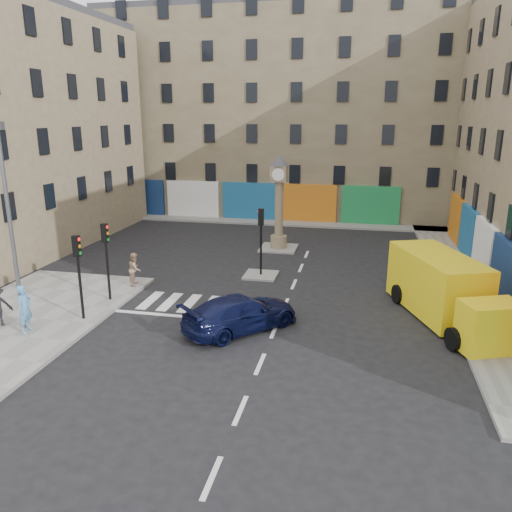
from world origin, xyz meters
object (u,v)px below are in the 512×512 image
(clock_pillar, at_px, (279,196))
(pedestrian_blue, at_px, (25,309))
(traffic_light_left_far, at_px, (106,249))
(lamp_post, at_px, (9,218))
(navy_sedan, at_px, (241,313))
(yellow_van, at_px, (445,290))
(pedestrian_tan, at_px, (135,269))
(traffic_light_left_near, at_px, (78,264))
(traffic_light_island, at_px, (261,231))

(clock_pillar, distance_m, pedestrian_blue, 17.54)
(traffic_light_left_far, relative_size, lamp_post, 0.45)
(lamp_post, distance_m, navy_sedan, 9.90)
(lamp_post, height_order, yellow_van, lamp_post)
(traffic_light_left_far, height_order, clock_pillar, clock_pillar)
(traffic_light_left_far, height_order, navy_sedan, traffic_light_left_far)
(navy_sedan, bearing_deg, yellow_van, -118.65)
(clock_pillar, xyz_separation_m, pedestrian_tan, (-6.00, -9.18, -2.54))
(clock_pillar, bearing_deg, pedestrian_tan, -123.18)
(lamp_post, bearing_deg, clock_pillar, 61.65)
(lamp_post, bearing_deg, navy_sedan, 12.91)
(traffic_light_left_near, height_order, pedestrian_tan, traffic_light_left_near)
(traffic_light_island, height_order, yellow_van, traffic_light_island)
(traffic_light_left_near, relative_size, traffic_light_left_far, 1.00)
(traffic_light_left_far, height_order, yellow_van, traffic_light_left_far)
(yellow_van, bearing_deg, traffic_light_island, 134.08)
(clock_pillar, xyz_separation_m, yellow_van, (9.03, -10.26, -2.19))
(traffic_light_left_near, distance_m, pedestrian_blue, 2.73)
(lamp_post, relative_size, clock_pillar, 1.36)
(traffic_light_left_near, distance_m, clock_pillar, 15.19)
(traffic_light_island, distance_m, yellow_van, 10.06)
(traffic_light_left_far, height_order, lamp_post, lamp_post)
(yellow_van, bearing_deg, pedestrian_blue, 176.74)
(traffic_light_left_near, distance_m, pedestrian_tan, 4.90)
(traffic_light_left_near, relative_size, navy_sedan, 0.73)
(traffic_light_left_far, relative_size, traffic_light_island, 1.00)
(navy_sedan, xyz_separation_m, pedestrian_tan, (-6.60, 4.00, 0.27))
(traffic_light_left_far, relative_size, pedestrian_blue, 1.86)
(traffic_light_left_far, distance_m, yellow_van, 15.42)
(pedestrian_blue, bearing_deg, traffic_light_left_near, -37.52)
(pedestrian_tan, bearing_deg, yellow_van, -108.57)
(traffic_light_left_near, xyz_separation_m, clock_pillar, (6.30, 13.80, 0.93))
(traffic_light_left_far, xyz_separation_m, traffic_light_island, (6.30, 5.40, -0.03))
(pedestrian_blue, bearing_deg, navy_sedan, -71.05)
(pedestrian_blue, bearing_deg, yellow_van, -69.28)
(traffic_light_left_near, xyz_separation_m, yellow_van, (15.33, 3.54, -1.26))
(lamp_post, distance_m, yellow_van, 18.25)
(traffic_light_island, distance_m, pedestrian_blue, 12.40)
(clock_pillar, bearing_deg, traffic_light_island, -90.00)
(clock_pillar, relative_size, navy_sedan, 1.20)
(traffic_light_island, xyz_separation_m, pedestrian_blue, (-7.80, -9.53, -1.45))
(clock_pillar, bearing_deg, traffic_light_left_near, -114.55)
(navy_sedan, relative_size, pedestrian_tan, 2.95)
(lamp_post, height_order, pedestrian_tan, lamp_post)
(traffic_light_island, distance_m, clock_pillar, 6.07)
(traffic_light_left_near, bearing_deg, pedestrian_tan, 86.28)
(traffic_light_left_near, height_order, traffic_light_left_far, same)
(clock_pillar, bearing_deg, navy_sedan, -87.38)
(traffic_light_left_near, bearing_deg, clock_pillar, 65.45)
(traffic_light_island, relative_size, yellow_van, 0.47)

